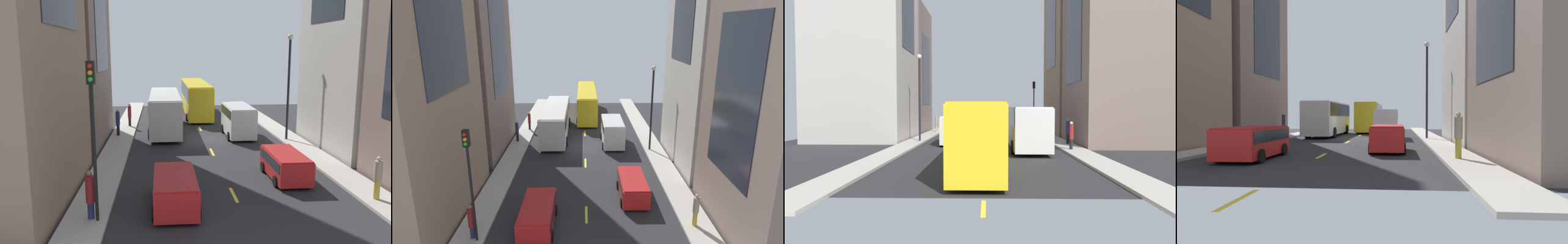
{
  "view_description": "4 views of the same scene",
  "coord_description": "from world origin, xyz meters",
  "views": [
    {
      "loc": [
        -3.51,
        -30.95,
        7.08
      ],
      "look_at": [
        -0.7,
        1.1,
        1.21
      ],
      "focal_mm": 36.32,
      "sensor_mm": 36.0,
      "label": 1
    },
    {
      "loc": [
        -0.17,
        -31.44,
        11.77
      ],
      "look_at": [
        0.26,
        -1.35,
        2.99
      ],
      "focal_mm": 30.32,
      "sensor_mm": 36.0,
      "label": 2
    },
    {
      "loc": [
        -0.15,
        32.94,
        3.4
      ],
      "look_at": [
        0.54,
        1.16,
        2.03
      ],
      "focal_mm": 33.44,
      "sensor_mm": 36.0,
      "label": 3
    },
    {
      "loc": [
        3.86,
        -28.4,
        2.05
      ],
      "look_at": [
        1.55,
        0.44,
        1.47
      ],
      "focal_mm": 29.24,
      "sensor_mm": 36.0,
      "label": 4
    }
  ],
  "objects": [
    {
      "name": "ground_plane",
      "position": [
        0.0,
        0.0,
        0.0
      ],
      "size": [
        39.37,
        39.37,
        0.0
      ],
      "primitive_type": "plane",
      "color": "#28282B"
    },
    {
      "name": "sidewalk_west",
      "position": [
        -6.75,
        0.0,
        0.07
      ],
      "size": [
        1.88,
        44.0,
        0.15
      ],
      "primitive_type": "cube",
      "color": "#B2ADA3",
      "rests_on": "ground"
    },
    {
      "name": "sidewalk_east",
      "position": [
        6.75,
        0.0,
        0.07
      ],
      "size": [
        1.88,
        44.0,
        0.15
      ],
      "primitive_type": "cube",
      "color": "#B2ADA3",
      "rests_on": "ground"
    },
    {
      "name": "lane_stripe_1",
      "position": [
        0.0,
        -12.6,
        0.01
      ],
      "size": [
        0.16,
        2.0,
        0.01
      ],
      "primitive_type": "cube",
      "color": "yellow",
      "rests_on": "ground"
    },
    {
      "name": "lane_stripe_2",
      "position": [
        0.0,
        -4.2,
        0.01
      ],
      "size": [
        0.16,
        2.0,
        0.01
      ],
      "primitive_type": "cube",
      "color": "yellow",
      "rests_on": "ground"
    },
    {
      "name": "lane_stripe_3",
      "position": [
        0.0,
        4.2,
        0.01
      ],
      "size": [
        0.16,
        2.0,
        0.01
      ],
      "primitive_type": "cube",
      "color": "yellow",
      "rests_on": "ground"
    },
    {
      "name": "lane_stripe_4",
      "position": [
        0.0,
        12.6,
        0.01
      ],
      "size": [
        0.16,
        2.0,
        0.01
      ],
      "primitive_type": "cube",
      "color": "yellow",
      "rests_on": "ground"
    },
    {
      "name": "lane_stripe_5",
      "position": [
        0.0,
        21.0,
        0.01
      ],
      "size": [
        0.16,
        2.0,
        0.01
      ],
      "primitive_type": "cube",
      "color": "yellow",
      "rests_on": "ground"
    },
    {
      "name": "building_west_1",
      "position": [
        -12.35,
        -0.31,
        12.34
      ],
      "size": [
        9.01,
        10.25,
        24.68
      ],
      "color": "#7A665B",
      "rests_on": "ground"
    },
    {
      "name": "city_bus_white",
      "position": [
        -3.19,
        3.69,
        2.01
      ],
      "size": [
        2.8,
        11.38,
        3.35
      ],
      "color": "silver",
      "rests_on": "ground"
    },
    {
      "name": "streetcar_yellow",
      "position": [
        0.31,
        12.6,
        2.12
      ],
      "size": [
        2.7,
        13.39,
        3.59
      ],
      "color": "yellow",
      "rests_on": "ground"
    },
    {
      "name": "delivery_van_white",
      "position": [
        2.81,
        0.77,
        1.51
      ],
      "size": [
        2.25,
        5.1,
        2.58
      ],
      "color": "white",
      "rests_on": "ground"
    },
    {
      "name": "car_red_0",
      "position": [
        3.3,
        -10.33,
        0.89
      ],
      "size": [
        1.97,
        4.18,
        1.5
      ],
      "color": "red",
      "rests_on": "ground"
    },
    {
      "name": "car_red_1",
      "position": [
        -2.94,
        -13.87,
        0.9
      ],
      "size": [
        2.08,
        4.44,
        1.53
      ],
      "color": "red",
      "rests_on": "ground"
    },
    {
      "name": "pedestrian_crossing_mid",
      "position": [
        -7.07,
        1.32,
        1.31
      ],
      "size": [
        0.34,
        0.34,
        2.18
      ],
      "rotation": [
        0.0,
        0.0,
        6.12
      ],
      "color": "black",
      "rests_on": "ground"
    },
    {
      "name": "pedestrian_waiting_curb",
      "position": [
        -6.49,
        -15.13,
        1.24
      ],
      "size": [
        0.37,
        0.37,
        2.07
      ],
      "rotation": [
        0.0,
        0.0,
        1.1
      ],
      "color": "navy",
      "rests_on": "ground"
    },
    {
      "name": "pedestrian_walking_far",
      "position": [
        6.54,
        -14.06,
        1.24
      ],
      "size": [
        0.37,
        0.37,
        2.06
      ],
      "rotation": [
        0.0,
        0.0,
        3.76
      ],
      "color": "gold",
      "rests_on": "ground"
    },
    {
      "name": "pedestrian_crossing_near",
      "position": [
        -6.43,
        5.41,
        1.28
      ],
      "size": [
        0.32,
        0.32,
        2.11
      ],
      "rotation": [
        0.0,
        0.0,
        3.33
      ],
      "color": "black",
      "rests_on": "ground"
    },
    {
      "name": "traffic_light_near_corner",
      "position": [
        -6.2,
        -15.37,
        4.64
      ],
      "size": [
        0.32,
        0.44,
        6.53
      ],
      "color": "black",
      "rests_on": "ground"
    },
    {
      "name": "streetlamp_near",
      "position": [
        6.3,
        -1.22,
        5.05
      ],
      "size": [
        0.44,
        0.44,
        8.15
      ],
      "color": "black",
      "rests_on": "ground"
    }
  ]
}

